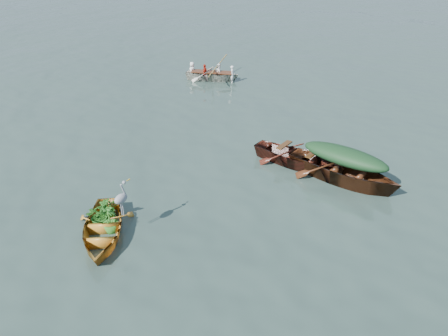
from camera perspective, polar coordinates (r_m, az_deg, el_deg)
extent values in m
plane|color=#32463E|center=(12.31, -10.44, -5.43)|extent=(140.00, 140.00, 0.00)
imported|color=gold|center=(11.53, -15.50, -8.67)|extent=(3.23, 3.45, 0.90)
imported|color=#452410|center=(13.94, 15.08, -1.67)|extent=(5.06, 2.03, 1.18)
imported|color=#4E1B13|center=(14.55, 9.51, 0.28)|extent=(4.38, 1.58, 1.00)
imported|color=beige|center=(23.20, -1.55, 11.37)|extent=(4.06, 2.58, 0.91)
ellipsoid|color=#183A1B|center=(13.55, 15.53, 1.45)|extent=(2.78, 1.11, 0.52)
imported|color=#1D6019|center=(11.56, -15.49, -4.06)|extent=(1.12, 1.14, 0.60)
imported|color=silver|center=(22.97, -1.58, 13.37)|extent=(2.93, 2.02, 0.76)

